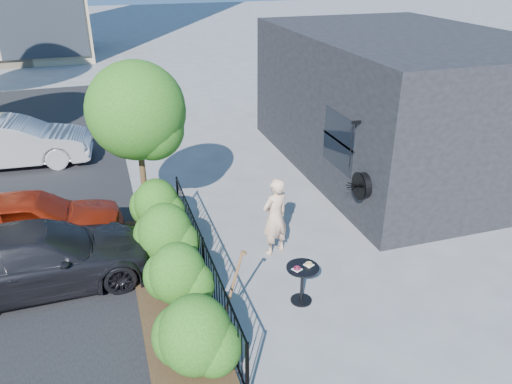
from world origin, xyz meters
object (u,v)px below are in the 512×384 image
object	(u,v)px
patio_tree	(140,117)
shovel	(231,291)
car_darkgrey	(40,258)
car_red	(28,221)
woman	(275,217)
cafe_table	(302,278)
car_silver	(13,142)

from	to	relation	value
patio_tree	shovel	bearing A→B (deg)	-76.12
patio_tree	car_darkgrey	world-z (taller)	patio_tree
car_red	shovel	bearing A→B (deg)	-131.51
patio_tree	woman	world-z (taller)	patio_tree
car_red	car_darkgrey	xyz separation A→B (m)	(0.34, -1.56, -0.04)
shovel	car_darkgrey	world-z (taller)	shovel
patio_tree	car_red	xyz separation A→B (m)	(-2.67, -0.24, -2.07)
cafe_table	woman	xyz separation A→B (m)	(0.09, 1.79, 0.36)
shovel	car_darkgrey	distance (m)	3.95
cafe_table	car_darkgrey	size ratio (longest dim) A/B	0.18
cafe_table	car_silver	distance (m)	10.76
patio_tree	car_silver	size ratio (longest dim) A/B	0.87
car_silver	car_darkgrey	xyz separation A→B (m)	(1.20, -6.97, -0.10)
patio_tree	cafe_table	bearing A→B (deg)	-58.06
patio_tree	car_darkgrey	bearing A→B (deg)	-142.19
patio_tree	shovel	xyz separation A→B (m)	(0.98, -3.96, -2.12)
car_silver	car_darkgrey	size ratio (longest dim) A/B	1.01
cafe_table	car_red	size ratio (longest dim) A/B	0.20
car_silver	car_red	bearing A→B (deg)	-166.89
woman	car_red	xyz separation A→B (m)	(-5.15, 1.79, -0.20)
woman	car_red	world-z (taller)	woman
cafe_table	car_red	distance (m)	6.20
car_red	patio_tree	bearing A→B (deg)	-80.76
cafe_table	woman	world-z (taller)	woman
patio_tree	cafe_table	size ratio (longest dim) A/B	4.75
patio_tree	car_darkgrey	xyz separation A→B (m)	(-2.33, -1.81, -2.11)
patio_tree	car_silver	xyz separation A→B (m)	(-3.53, 5.16, -2.01)
woman	car_silver	xyz separation A→B (m)	(-6.01, 7.20, -0.14)
patio_tree	car_silver	world-z (taller)	patio_tree
cafe_table	shovel	xyz separation A→B (m)	(-1.41, -0.13, 0.10)
car_darkgrey	shovel	bearing A→B (deg)	-125.61
shovel	cafe_table	bearing A→B (deg)	5.22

